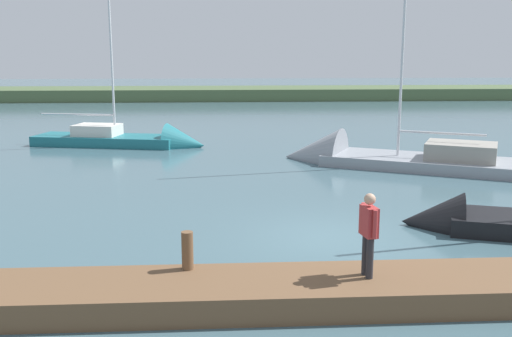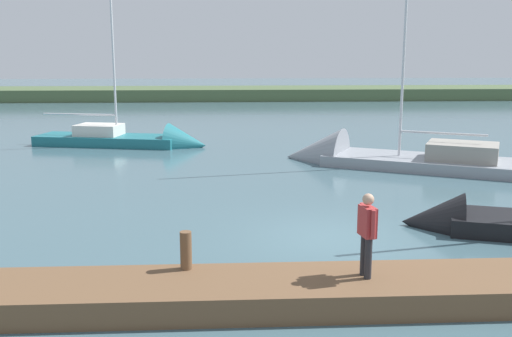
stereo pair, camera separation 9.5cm
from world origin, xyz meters
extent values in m
plane|color=#42606B|center=(0.00, 0.00, 0.00)|extent=(200.00, 200.00, 0.00)
cube|color=#4C603D|center=(0.00, -47.35, 0.00)|extent=(180.00, 8.00, 2.40)
cube|color=brown|center=(0.00, 4.08, 0.26)|extent=(23.16, 1.81, 0.52)
cylinder|color=brown|center=(3.47, 3.45, 0.91)|extent=(0.23, 0.23, 0.77)
cube|color=gray|center=(-5.78, -8.96, 0.06)|extent=(8.87, 6.38, 0.80)
cone|color=gray|center=(-1.35, -11.19, 0.06)|extent=(3.60, 3.73, 2.87)
cube|color=gray|center=(-6.99, -8.35, 0.81)|extent=(3.31, 2.98, 0.70)
cylinder|color=silver|center=(-4.72, -9.49, 5.95)|extent=(0.11, 0.11, 10.98)
cylinder|color=silver|center=(-6.27, -8.71, 1.51)|extent=(3.13, 1.64, 0.09)
cone|color=black|center=(-3.02, -0.71, 0.10)|extent=(2.13, 2.24, 1.81)
cube|color=#1E6B75|center=(8.79, -16.06, 0.12)|extent=(7.76, 3.75, 0.79)
cone|color=#1E6B75|center=(4.61, -15.14, 0.12)|extent=(2.40, 2.57, 2.20)
cube|color=silver|center=(9.26, -16.16, 0.80)|extent=(2.54, 2.07, 0.57)
cylinder|color=silver|center=(8.30, -15.95, 4.67)|extent=(0.11, 0.11, 8.32)
cylinder|color=silver|center=(10.28, -16.39, 1.59)|extent=(3.97, 0.96, 0.09)
cylinder|color=#28282D|center=(0.04, 3.95, 0.93)|extent=(0.14, 0.14, 0.81)
cylinder|color=#28282D|center=(0.01, 4.14, 0.93)|extent=(0.14, 0.14, 0.81)
cube|color=#B23333|center=(0.02, 4.04, 1.62)|extent=(0.29, 0.47, 0.57)
sphere|color=tan|center=(0.02, 4.04, 2.05)|extent=(0.22, 0.22, 0.22)
cylinder|color=#B23333|center=(0.07, 3.78, 1.64)|extent=(0.09, 0.09, 0.55)
cylinder|color=#B23333|center=(-0.02, 4.31, 1.64)|extent=(0.09, 0.09, 0.55)
camera|label=1|loc=(2.79, 14.36, 4.71)|focal=40.59mm
camera|label=2|loc=(2.69, 14.37, 4.71)|focal=40.59mm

